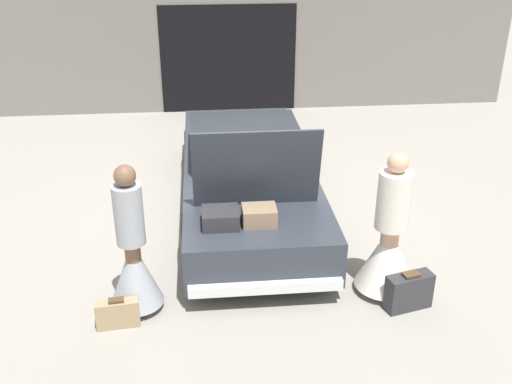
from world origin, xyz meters
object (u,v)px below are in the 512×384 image
car (247,174)px  suitcase_beside_left_person (118,314)px  person_right (389,245)px  suitcase_beside_right_person (409,291)px  person_left (134,260)px

car → suitcase_beside_left_person: (-1.56, -2.58, -0.38)m
car → person_right: size_ratio=2.87×
car → suitcase_beside_right_person: car is taller
car → person_left: (-1.39, -2.28, 0.07)m
person_right → suitcase_beside_right_person: (0.16, -0.35, -0.39)m
car → suitcase_beside_right_person: 3.01m
suitcase_beside_right_person → person_left: bearing=174.5°
person_right → suitcase_beside_left_person: bearing=82.4°
person_left → suitcase_beside_left_person: size_ratio=3.70×
person_left → person_right: size_ratio=1.00×
person_right → suitcase_beside_right_person: bearing=-170.5°
suitcase_beside_left_person → person_right: bearing=7.1°
person_left → suitcase_beside_right_person: bearing=75.8°
person_right → suitcase_beside_left_person: person_right is taller
suitcase_beside_left_person → suitcase_beside_right_person: (3.11, 0.02, 0.05)m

